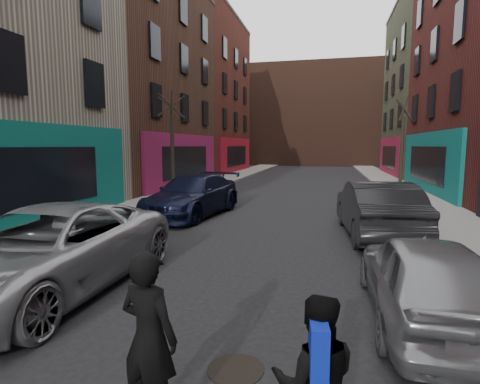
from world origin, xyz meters
The scene contains 13 objects.
sidewalk_left centered at (-6.25, 30.00, 0.07)m, with size 2.50×84.00×0.13m, color gray.
sidewalk_right centered at (6.25, 30.00, 0.07)m, with size 2.50×84.00×0.13m, color gray.
buildings_left centered at (-13.50, 16.00, 8.25)m, with size 12.00×56.00×16.50m, color maroon.
building_far centered at (0.00, 56.00, 7.00)m, with size 40.00×10.00×14.00m, color #47281E.
tree_left_far centered at (-6.20, 18.00, 3.38)m, with size 2.00×2.00×6.50m, color black, non-canonical shape.
tree_right_far centered at (6.20, 24.00, 3.53)m, with size 2.00×2.00×6.80m, color black, non-canonical shape.
parked_left_far centered at (-3.20, 5.24, 0.80)m, with size 2.67×5.78×1.61m, color #999BA1.
parked_left_end centered at (-3.32, 13.26, 0.80)m, with size 2.25×5.53×1.61m, color black.
parked_right_far centered at (3.40, 5.54, 0.71)m, with size 1.68×4.17×1.42m, color gray.
parked_right_end centered at (3.33, 11.25, 0.85)m, with size 1.79×5.14×1.69m, color black.
skateboarder centered at (0.28, 2.49, 0.94)m, with size 0.61×0.40×1.69m, color black.
pedestrian centered at (1.84, 2.42, 0.78)m, with size 0.81×0.67×1.54m.
manhole centered at (0.85, 3.62, 0.01)m, with size 0.70×0.70×0.01m, color black.
Camera 1 is at (1.89, -0.55, 2.74)m, focal length 28.00 mm.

